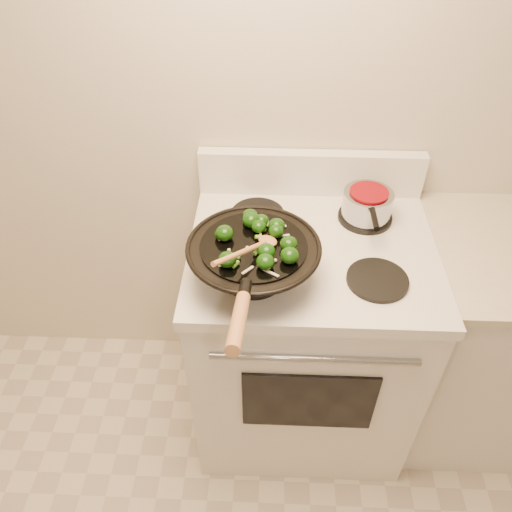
{
  "coord_description": "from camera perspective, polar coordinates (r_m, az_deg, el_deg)",
  "views": [
    {
      "loc": [
        -0.27,
        -0.02,
        1.95
      ],
      "look_at": [
        -0.31,
        1.0,
        1.02
      ],
      "focal_mm": 35.0,
      "sensor_mm": 36.0,
      "label": 1
    }
  ],
  "objects": [
    {
      "name": "saucepan",
      "position": [
        1.68,
        12.6,
        5.81
      ],
      "size": [
        0.16,
        0.26,
        0.1
      ],
      "color": "#989AA0",
      "rests_on": "stove"
    },
    {
      "name": "stove",
      "position": [
        1.9,
        5.47,
        -9.11
      ],
      "size": [
        0.78,
        0.67,
        1.08
      ],
      "color": "white",
      "rests_on": "ground"
    },
    {
      "name": "wok",
      "position": [
        1.41,
        -0.29,
        -0.42
      ],
      "size": [
        0.38,
        0.63,
        0.22
      ],
      "color": "black",
      "rests_on": "stove"
    },
    {
      "name": "wooden_spoon",
      "position": [
        1.32,
        -0.31,
        1.01
      ],
      "size": [
        0.17,
        0.22,
        0.09
      ],
      "color": "#A76E41",
      "rests_on": "wok"
    },
    {
      "name": "stirfry",
      "position": [
        1.37,
        0.36,
        2.08
      ],
      "size": [
        0.23,
        0.26,
        0.04
      ],
      "color": "#0F3307",
      "rests_on": "wok"
    }
  ]
}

